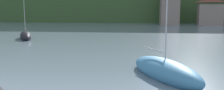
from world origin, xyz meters
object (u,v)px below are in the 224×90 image
sailboat_mid_1 (165,71)px  shore_building_west (170,5)px  shore_building_westcentral (210,12)px  sailboat_far_7 (26,36)px

sailboat_mid_1 → shore_building_west: bearing=145.2°
shore_building_westcentral → sailboat_far_7: (-34.76, -33.79, -3.00)m
sailboat_far_7 → shore_building_west: bearing=-63.5°
shore_building_west → sailboat_far_7: 43.12m
sailboat_far_7 → shore_building_westcentral: bearing=-74.5°
shore_building_west → sailboat_mid_1: bearing=-96.8°
shore_building_westcentral → sailboat_mid_1: (-16.72, -52.35, -2.99)m
shore_building_west → sailboat_far_7: size_ratio=1.42×
shore_building_westcentral → sailboat_far_7: size_ratio=0.93×
shore_building_west → sailboat_far_7: (-24.46, -35.20, -4.78)m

